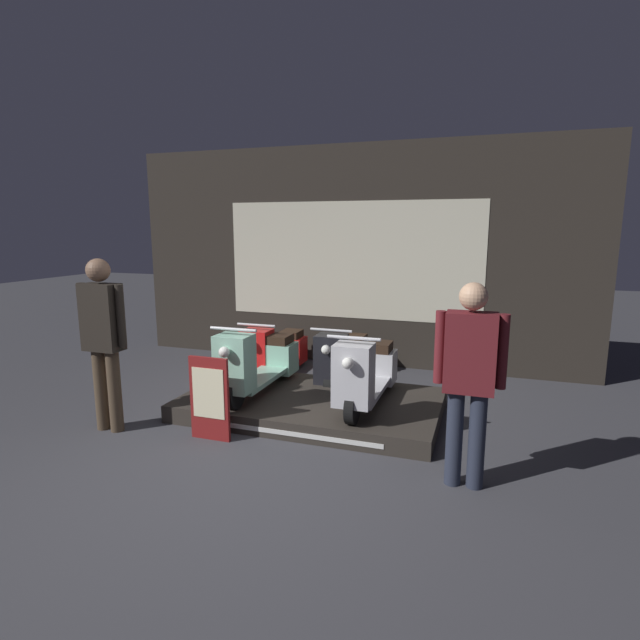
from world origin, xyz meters
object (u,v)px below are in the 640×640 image
Objects in this scene: scooter_display_left at (258,363)px; person_left_browsing at (103,333)px; scooter_display_right at (367,373)px; price_sign_board at (209,398)px; scooter_backrow_1 at (344,360)px; person_right_browsing at (469,372)px; scooter_backrow_0 at (275,354)px.

scooter_display_left is 0.92× the size of person_left_browsing.
scooter_display_left is at bearing 43.00° from person_left_browsing.
scooter_display_right is 1.63m from price_sign_board.
scooter_backrow_1 is at bearing 50.17° from person_left_browsing.
person_right_browsing reaches higher than scooter_display_right.
scooter_backrow_0 is 1.00× the size of scooter_backrow_1.
scooter_backrow_1 is 2.94m from person_left_browsing.
person_right_browsing reaches higher than scooter_backrow_0.
scooter_display_right is at bearing 134.44° from person_right_browsing.
scooter_backrow_1 is 0.98× the size of person_right_browsing.
scooter_backrow_0 is 3.46m from person_right_browsing.
price_sign_board is at bearing -109.65° from scooter_backrow_1.
scooter_display_right is at bearing 0.00° from scooter_display_left.
scooter_display_left is 1.00× the size of scooter_backrow_1.
scooter_display_right is 1.56m from person_right_browsing.
scooter_display_left is at bearing 180.00° from scooter_display_right.
scooter_display_left reaches higher than scooter_backrow_0.
scooter_backrow_0 reaches higher than price_sign_board.
scooter_backrow_0 is 0.92× the size of person_left_browsing.
scooter_display_right is 1.95× the size of price_sign_board.
person_left_browsing is at bearing -173.62° from price_sign_board.
price_sign_board is (0.23, -2.08, 0.08)m from scooter_backrow_0.
person_right_browsing is at bearing -24.98° from scooter_display_left.
person_right_browsing is at bearing -2.95° from price_sign_board.
scooter_display_left is 0.96m from price_sign_board.
person_right_browsing is at bearing -40.17° from scooter_backrow_0.
scooter_display_left is at bearing 155.02° from person_right_browsing.
scooter_backrow_1 is 0.92× the size of person_left_browsing.
scooter_display_right is (1.25, 0.00, 0.00)m from scooter_display_left.
scooter_backrow_0 is at bearing 68.67° from person_left_browsing.
scooter_backrow_1 is 2.80m from person_right_browsing.
scooter_display_right is at bearing 35.94° from price_sign_board.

